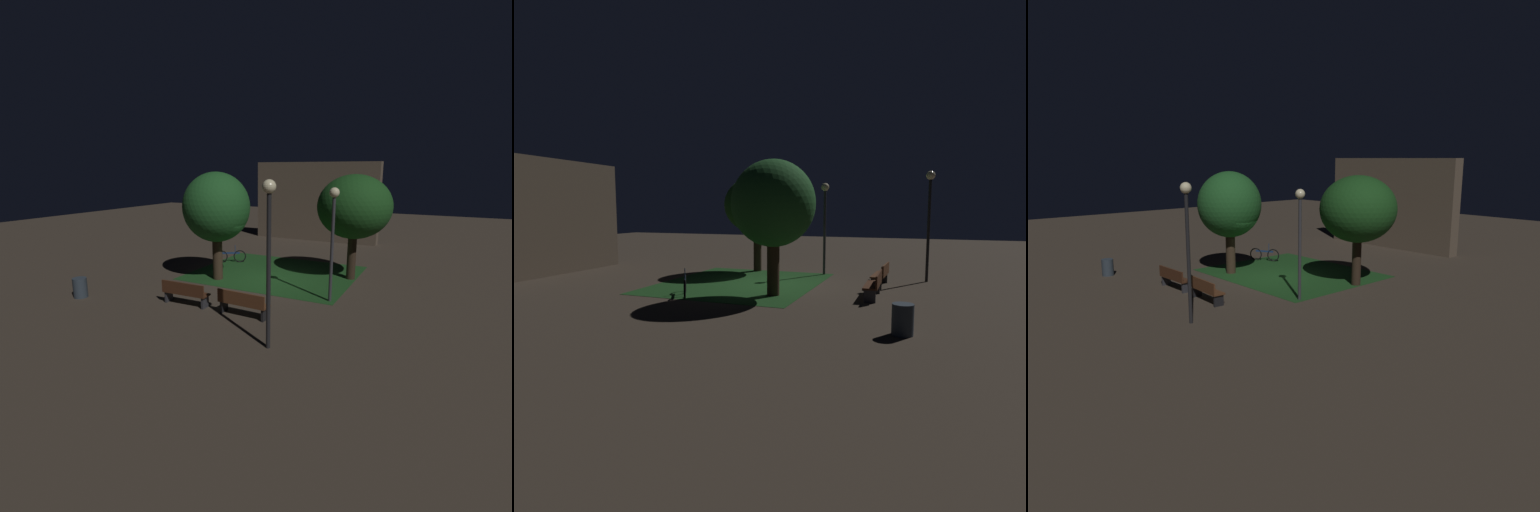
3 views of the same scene
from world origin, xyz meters
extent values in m
plane|color=#3D3328|center=(0.00, 0.00, 0.00)|extent=(60.00, 60.00, 0.00)
cube|color=#194219|center=(-0.08, 1.35, 0.01)|extent=(7.31, 6.17, 0.01)
cube|color=#422314|center=(-1.19, -4.05, 0.45)|extent=(1.81, 0.52, 0.06)
cube|color=#422314|center=(-1.19, -4.26, 0.68)|extent=(1.80, 0.10, 0.40)
cube|color=#2D2D33|center=(-1.99, -4.07, 0.21)|extent=(0.09, 0.39, 0.42)
cube|color=#2D2D33|center=(-0.39, -4.04, 0.21)|extent=(0.09, 0.39, 0.42)
cube|color=#512D19|center=(1.19, -4.05, 0.45)|extent=(1.82, 0.56, 0.06)
cube|color=#512D19|center=(1.18, -4.26, 0.68)|extent=(1.80, 0.14, 0.40)
cube|color=black|center=(0.39, -4.02, 0.21)|extent=(0.10, 0.39, 0.42)
cube|color=black|center=(1.99, -4.09, 0.21)|extent=(0.10, 0.39, 0.42)
cylinder|color=#38281C|center=(-1.97, -0.74, 1.20)|extent=(0.44, 0.44, 2.41)
ellipsoid|color=#1E5623|center=(-1.97, -0.74, 3.21)|extent=(2.92, 2.92, 3.00)
cylinder|color=#2D2116|center=(3.31, 1.99, 1.18)|extent=(0.39, 0.39, 2.35)
ellipsoid|color=#194719|center=(3.31, 1.99, 3.23)|extent=(3.19, 3.19, 2.77)
cylinder|color=black|center=(2.92, -5.79, 2.12)|extent=(0.12, 0.12, 4.24)
sphere|color=#F4E5B2|center=(2.92, -5.79, 4.39)|extent=(0.36, 0.36, 0.36)
cylinder|color=#333338|center=(3.34, -1.32, 1.93)|extent=(0.12, 0.12, 3.86)
sphere|color=#F4E5B2|center=(3.34, -1.32, 4.01)|extent=(0.36, 0.36, 0.36)
cylinder|color=#2D3842|center=(-5.31, -5.26, 0.38)|extent=(0.52, 0.52, 0.76)
torus|color=black|center=(-3.46, 1.92, 0.33)|extent=(0.60, 0.39, 0.66)
torus|color=black|center=(-2.63, 2.41, 0.33)|extent=(0.60, 0.39, 0.66)
cube|color=navy|center=(-3.05, 2.16, 0.51)|extent=(0.85, 0.53, 0.08)
cylinder|color=navy|center=(-2.84, 2.29, 0.73)|extent=(0.03, 0.03, 0.40)
cube|color=brown|center=(-1.25, 10.51, 2.64)|extent=(8.45, 0.80, 5.29)
camera|label=1|loc=(7.02, -14.48, 4.80)|focal=26.53mm
camera|label=2|loc=(-15.70, -5.72, 3.01)|focal=29.64mm
camera|label=3|loc=(16.19, -13.44, 5.29)|focal=33.86mm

